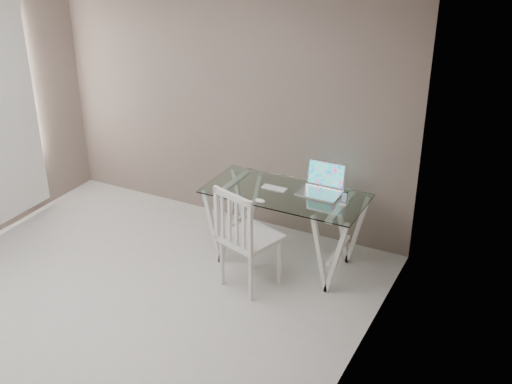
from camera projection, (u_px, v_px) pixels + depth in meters
room at (69, 130)px, 4.63m from camera, size 4.50×4.52×2.71m
desk at (284, 227)px, 6.08m from camera, size 1.50×0.70×0.75m
chair at (244, 235)px, 5.61m from camera, size 0.57×0.57×1.00m
laptop at (322, 185)px, 5.92m from camera, size 0.38×0.31×0.27m
keyboard at (274, 188)px, 6.00m from camera, size 0.25×0.11×0.01m
mouse at (260, 201)px, 5.73m from camera, size 0.10×0.06×0.03m
phone_dock at (344, 201)px, 5.69m from camera, size 0.06×0.06×0.12m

